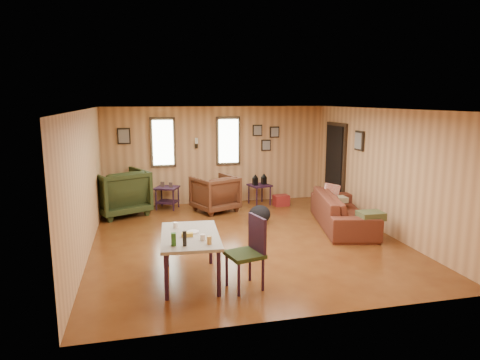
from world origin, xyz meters
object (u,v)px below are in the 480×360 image
at_px(side_table, 260,184).
at_px(dining_table, 190,239).
at_px(recliner_brown, 215,192).
at_px(end_table, 167,194).
at_px(recliner_green, 119,190).
at_px(sofa, 343,205).

relative_size(side_table, dining_table, 0.55).
height_order(recliner_brown, dining_table, recliner_brown).
distance_m(recliner_brown, end_table, 1.17).
xyz_separation_m(recliner_green, end_table, (1.07, 0.31, -0.20)).
bearing_deg(side_table, recliner_brown, -162.43).
relative_size(recliner_green, end_table, 1.74).
distance_m(sofa, dining_table, 3.86).
height_order(recliner_green, side_table, recliner_green).
distance_m(sofa, recliner_green, 4.89).
distance_m(recliner_brown, dining_table, 3.90).
xyz_separation_m(recliner_brown, dining_table, (-1.01, -3.77, 0.16)).
xyz_separation_m(side_table, dining_table, (-2.19, -4.14, 0.10)).
bearing_deg(sofa, side_table, 40.23).
xyz_separation_m(sofa, dining_table, (-3.33, -1.94, 0.17)).
distance_m(end_table, dining_table, 4.25).
bearing_deg(recliner_brown, recliner_green, -27.49).
height_order(sofa, recliner_green, recliner_green).
bearing_deg(side_table, sofa, -62.55).
bearing_deg(recliner_green, recliner_brown, 150.82).
bearing_deg(sofa, recliner_green, 78.74).
xyz_separation_m(end_table, side_table, (2.25, -0.10, 0.16)).
height_order(end_table, dining_table, dining_table).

